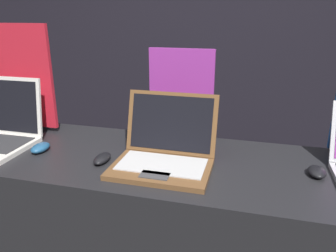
{
  "coord_description": "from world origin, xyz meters",
  "views": [
    {
      "loc": [
        0.32,
        -0.9,
        1.57
      ],
      "look_at": [
        0.0,
        0.31,
        1.14
      ],
      "focal_mm": 35.0,
      "sensor_mm": 36.0,
      "label": 1
    }
  ],
  "objects_px": {
    "laptop_middle": "(165,150)",
    "promo_stand_front": "(23,81)",
    "mouse_front": "(40,148)",
    "mouse_back": "(317,172)",
    "promo_stand_middle": "(181,98)",
    "mouse_middle": "(102,158)"
  },
  "relations": [
    {
      "from": "mouse_middle",
      "to": "mouse_back",
      "type": "xyz_separation_m",
      "value": [
        0.83,
        0.1,
        0.0
      ]
    },
    {
      "from": "mouse_front",
      "to": "mouse_back",
      "type": "relative_size",
      "value": 1.09
    },
    {
      "from": "promo_stand_front",
      "to": "laptop_middle",
      "type": "bearing_deg",
      "value": -15.65
    },
    {
      "from": "mouse_front",
      "to": "promo_stand_front",
      "type": "xyz_separation_m",
      "value": [
        -0.24,
        0.24,
        0.24
      ]
    },
    {
      "from": "promo_stand_middle",
      "to": "mouse_back",
      "type": "bearing_deg",
      "value": -21.82
    },
    {
      "from": "laptop_middle",
      "to": "promo_stand_front",
      "type": "bearing_deg",
      "value": 164.35
    },
    {
      "from": "promo_stand_front",
      "to": "mouse_back",
      "type": "bearing_deg",
      "value": -7.18
    },
    {
      "from": "mouse_middle",
      "to": "promo_stand_middle",
      "type": "height_order",
      "value": "promo_stand_middle"
    },
    {
      "from": "mouse_middle",
      "to": "promo_stand_front",
      "type": "bearing_deg",
      "value": 153.72
    },
    {
      "from": "mouse_front",
      "to": "mouse_back",
      "type": "height_order",
      "value": "mouse_front"
    },
    {
      "from": "promo_stand_middle",
      "to": "promo_stand_front",
      "type": "bearing_deg",
      "value": -175.99
    },
    {
      "from": "mouse_front",
      "to": "laptop_middle",
      "type": "height_order",
      "value": "laptop_middle"
    },
    {
      "from": "mouse_front",
      "to": "promo_stand_front",
      "type": "distance_m",
      "value": 0.42
    },
    {
      "from": "mouse_middle",
      "to": "mouse_back",
      "type": "bearing_deg",
      "value": 6.71
    },
    {
      "from": "laptop_middle",
      "to": "mouse_middle",
      "type": "relative_size",
      "value": 3.47
    },
    {
      "from": "mouse_front",
      "to": "mouse_middle",
      "type": "xyz_separation_m",
      "value": [
        0.31,
        -0.03,
        -0.0
      ]
    },
    {
      "from": "mouse_front",
      "to": "promo_stand_front",
      "type": "height_order",
      "value": "promo_stand_front"
    },
    {
      "from": "promo_stand_front",
      "to": "promo_stand_middle",
      "type": "relative_size",
      "value": 1.24
    },
    {
      "from": "promo_stand_front",
      "to": "mouse_middle",
      "type": "xyz_separation_m",
      "value": [
        0.55,
        -0.27,
        -0.24
      ]
    },
    {
      "from": "laptop_middle",
      "to": "promo_stand_middle",
      "type": "bearing_deg",
      "value": 90.0
    },
    {
      "from": "mouse_back",
      "to": "laptop_middle",
      "type": "bearing_deg",
      "value": -174.89
    },
    {
      "from": "promo_stand_front",
      "to": "mouse_back",
      "type": "height_order",
      "value": "promo_stand_front"
    }
  ]
}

